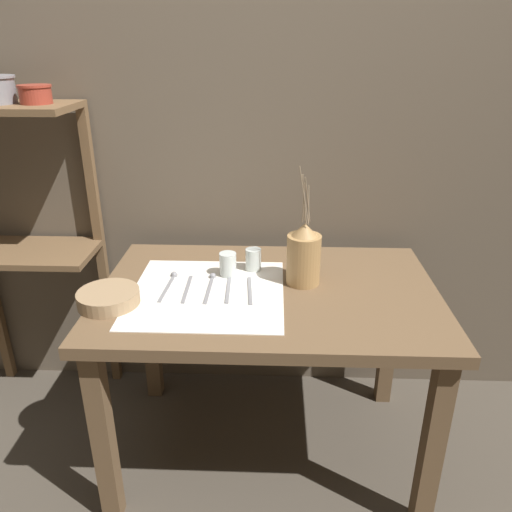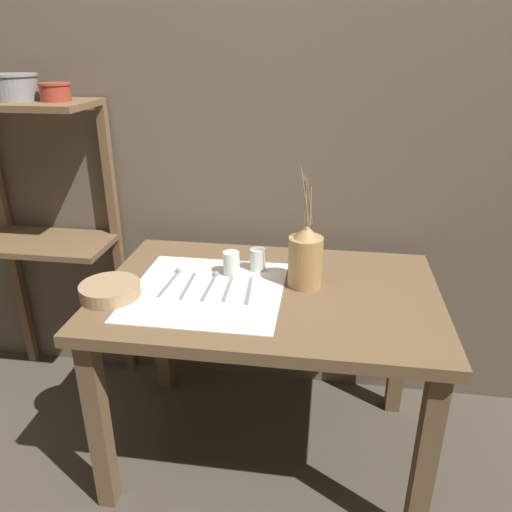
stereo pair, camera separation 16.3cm
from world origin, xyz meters
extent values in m
plane|color=#473F35|center=(0.00, 0.00, 0.00)|extent=(12.00, 12.00, 0.00)
cube|color=brown|center=(0.00, 0.49, 1.20)|extent=(7.00, 0.06, 2.40)
cube|color=brown|center=(0.00, 0.00, 0.68)|extent=(1.14, 0.75, 0.04)
cube|color=brown|center=(-0.51, -0.32, 0.33)|extent=(0.06, 0.06, 0.66)
cube|color=brown|center=(0.51, -0.32, 0.33)|extent=(0.06, 0.06, 0.66)
cube|color=brown|center=(-0.51, 0.32, 0.33)|extent=(0.06, 0.06, 0.66)
cube|color=brown|center=(0.51, 0.32, 0.33)|extent=(0.06, 0.06, 0.66)
cube|color=brown|center=(-0.97, 0.29, 0.70)|extent=(0.55, 0.30, 0.02)
cube|color=brown|center=(-0.72, 0.42, 0.63)|extent=(0.04, 0.04, 1.27)
cube|color=white|center=(-0.20, -0.04, 0.70)|extent=(0.50, 0.50, 0.00)
cylinder|color=#A87F4C|center=(0.12, 0.05, 0.79)|extent=(0.12, 0.12, 0.17)
cone|color=#A87F4C|center=(0.12, 0.05, 0.90)|extent=(0.09, 0.09, 0.04)
cylinder|color=#847056|center=(0.11, 0.04, 1.02)|extent=(0.04, 0.01, 0.19)
cylinder|color=#847056|center=(0.11, 0.05, 1.00)|extent=(0.02, 0.01, 0.16)
cylinder|color=#847056|center=(0.11, 0.06, 0.99)|extent=(0.01, 0.02, 0.14)
cylinder|color=#847056|center=(0.13, 0.06, 0.98)|extent=(0.01, 0.03, 0.12)
cylinder|color=#847056|center=(0.11, 0.07, 1.00)|extent=(0.02, 0.02, 0.16)
cylinder|color=#847056|center=(0.12, 0.06, 1.00)|extent=(0.03, 0.03, 0.16)
cylinder|color=#9E7F5B|center=(-0.50, -0.13, 0.73)|extent=(0.20, 0.20, 0.05)
cylinder|color=silver|center=(-0.15, 0.10, 0.75)|extent=(0.06, 0.06, 0.08)
cylinder|color=silver|center=(-0.06, 0.15, 0.74)|extent=(0.06, 0.06, 0.08)
cube|color=gray|center=(-0.34, -0.02, 0.71)|extent=(0.02, 0.20, 0.00)
sphere|color=gray|center=(-0.34, 0.08, 0.71)|extent=(0.02, 0.02, 0.02)
cube|color=gray|center=(-0.27, -0.02, 0.71)|extent=(0.02, 0.20, 0.00)
cube|color=gray|center=(-0.20, -0.02, 0.71)|extent=(0.01, 0.20, 0.00)
sphere|color=gray|center=(-0.20, 0.07, 0.71)|extent=(0.02, 0.02, 0.02)
cube|color=gray|center=(-0.13, -0.02, 0.71)|extent=(0.02, 0.20, 0.00)
cube|color=gray|center=(-0.06, -0.02, 0.71)|extent=(0.03, 0.20, 0.00)
cylinder|color=#9E3828|center=(-0.82, 0.29, 1.30)|extent=(0.11, 0.11, 0.06)
cylinder|color=#9E3828|center=(-0.82, 0.29, 1.33)|extent=(0.12, 0.12, 0.01)
camera|label=1|loc=(0.02, -1.50, 1.48)|focal=35.00mm
camera|label=2|loc=(0.18, -1.48, 1.48)|focal=35.00mm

